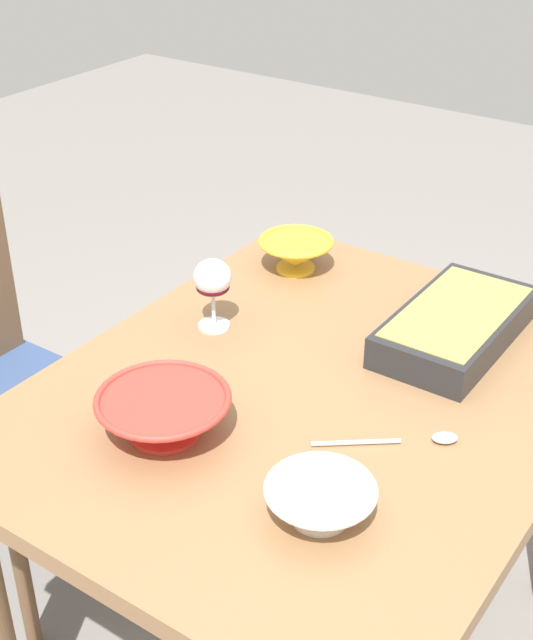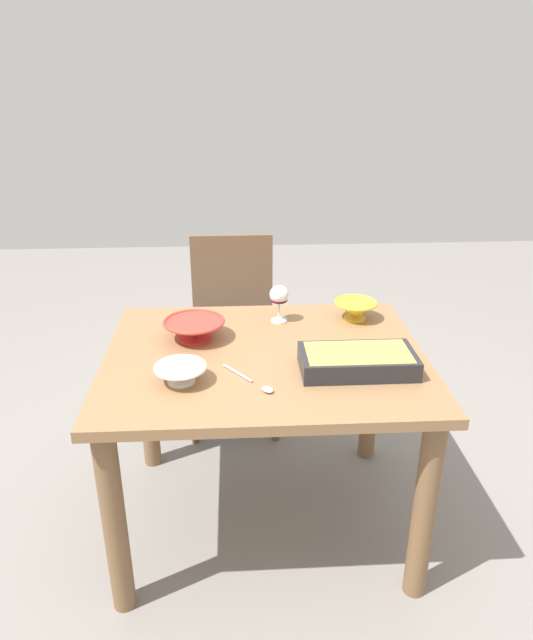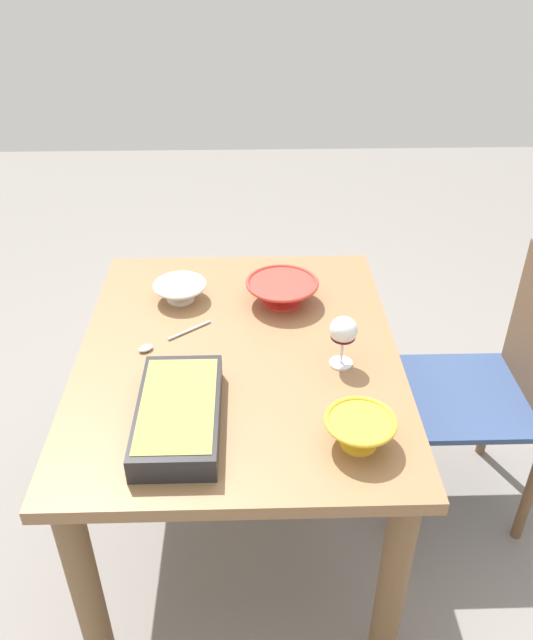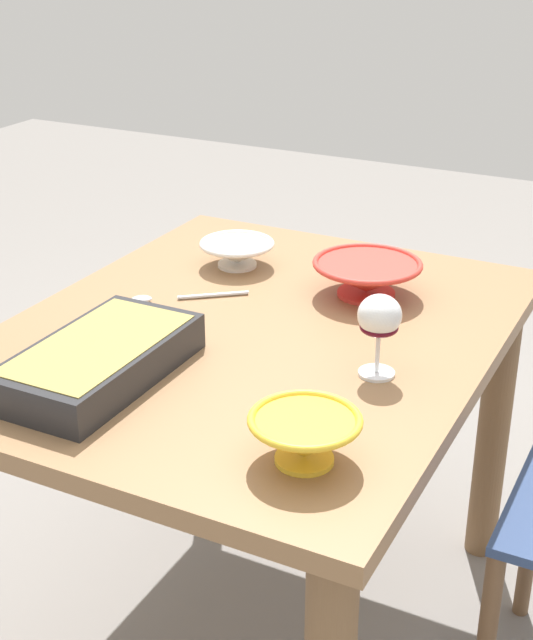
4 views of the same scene
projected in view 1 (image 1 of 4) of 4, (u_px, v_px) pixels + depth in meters
The scene contains 7 objects.
dining_table at pixel (311, 445), 1.71m from camera, with size 1.14×0.92×0.75m.
wine_glass at pixel (213, 281), 1.78m from camera, with size 0.08×0.08×0.15m.
casserole_dish at pixel (456, 324), 1.77m from camera, with size 0.39×0.20×0.07m.
mixing_bowl at pixel (164, 412), 1.51m from camera, with size 0.23×0.23×0.08m.
small_bowl at pixel (320, 499), 1.33m from camera, with size 0.17×0.17×0.06m.
serving_bowl at pixel (296, 252), 2.04m from camera, with size 0.17×0.17×0.08m.
serving_spoon at pixel (414, 439), 1.50m from camera, with size 0.17×0.21×0.01m.
Camera 1 is at (1.16, 0.70, 1.69)m, focal length 50.04 mm.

